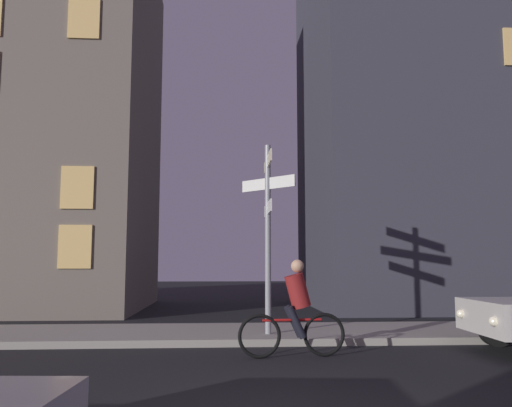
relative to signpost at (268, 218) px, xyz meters
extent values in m
cube|color=gray|center=(-0.28, 0.62, -2.40)|extent=(40.00, 2.73, 0.14)
cylinder|color=gray|center=(0.00, 0.00, -0.40)|extent=(0.12, 0.12, 3.85)
cube|color=beige|center=(0.00, 0.00, 1.17)|extent=(0.03, 1.54, 0.24)
cube|color=white|center=(0.00, 0.00, 0.72)|extent=(1.02, 1.02, 0.24)
cube|color=white|center=(0.00, 0.00, 0.20)|extent=(0.03, 1.46, 0.24)
cylinder|color=black|center=(4.21, -0.96, -2.15)|extent=(0.65, 0.25, 0.64)
sphere|color=#F9EFCC|center=(3.37, -2.49, -1.84)|extent=(0.16, 0.16, 0.16)
sphere|color=#F9EFCC|center=(3.42, -1.23, -1.84)|extent=(0.16, 0.16, 0.16)
torus|color=black|center=(-0.31, -1.92, -2.11)|extent=(0.72, 0.13, 0.72)
torus|color=black|center=(0.78, -1.81, -2.11)|extent=(0.72, 0.13, 0.72)
cylinder|color=red|center=(0.24, -1.86, -1.86)|extent=(1.00, 0.15, 0.04)
cylinder|color=maroon|center=(0.33, -1.85, -1.38)|extent=(0.48, 0.36, 0.61)
sphere|color=tan|center=(0.33, -1.85, -0.97)|extent=(0.22, 0.22, 0.22)
cylinder|color=black|center=(0.29, -1.95, -1.89)|extent=(0.35, 0.15, 0.55)
cylinder|color=black|center=(0.28, -1.77, -1.89)|extent=(0.35, 0.15, 0.55)
cube|color=#F2C672|center=(-4.97, 4.02, -0.47)|extent=(0.90, 0.06, 1.20)
cube|color=#F2C672|center=(-4.97, 4.02, 1.18)|extent=(0.90, 0.06, 1.20)
cube|color=#F2C672|center=(-4.97, 4.02, 6.11)|extent=(0.90, 0.06, 1.20)
cube|color=#383842|center=(8.12, 7.77, 8.29)|extent=(11.68, 7.05, 21.52)
camera|label=1|loc=(-0.94, -10.64, -0.92)|focal=36.63mm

